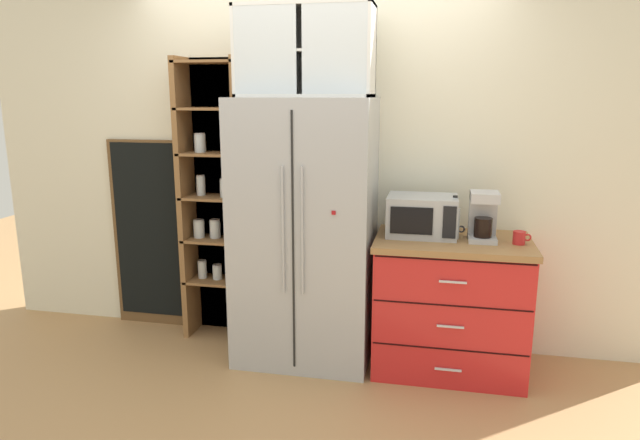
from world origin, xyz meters
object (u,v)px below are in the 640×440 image
(refrigerator, at_px, (305,232))
(chalkboard_menu, at_px, (150,234))
(mug_charcoal, at_px, (454,229))
(bottle_clear, at_px, (454,220))
(bottle_green, at_px, (454,219))
(coffee_maker, at_px, (483,216))
(microwave, at_px, (422,216))
(mug_red, at_px, (519,238))

(refrigerator, bearing_deg, chalkboard_menu, 166.98)
(mug_charcoal, distance_m, bottle_clear, 0.10)
(bottle_clear, bearing_deg, chalkboard_menu, 172.88)
(bottle_green, relative_size, bottle_clear, 0.97)
(refrigerator, relative_size, bottle_green, 6.52)
(bottle_clear, xyz_separation_m, chalkboard_menu, (-2.26, 0.28, -0.28))
(refrigerator, bearing_deg, bottle_clear, 1.08)
(coffee_maker, xyz_separation_m, bottle_clear, (-0.17, -0.00, -0.03))
(microwave, xyz_separation_m, coffee_maker, (0.38, -0.04, 0.03))
(coffee_maker, distance_m, chalkboard_menu, 2.47)
(mug_red, bearing_deg, refrigerator, 178.29)
(mug_red, bearing_deg, bottle_clear, 171.48)
(mug_red, xyz_separation_m, bottle_green, (-0.39, 0.11, 0.08))
(microwave, height_order, coffee_maker, coffee_maker)
(mug_charcoal, relative_size, bottle_green, 0.41)
(microwave, bearing_deg, coffee_maker, -6.38)
(mug_red, bearing_deg, mug_charcoal, 163.35)
(bottle_green, bearing_deg, coffee_maker, -15.11)
(bottle_green, distance_m, bottle_clear, 0.05)
(bottle_green, height_order, chalkboard_menu, chalkboard_menu)
(refrigerator, bearing_deg, mug_charcoal, 4.51)
(refrigerator, height_order, mug_red, refrigerator)
(chalkboard_menu, bearing_deg, bottle_green, -5.91)
(chalkboard_menu, bearing_deg, bottle_clear, -7.12)
(refrigerator, height_order, microwave, refrigerator)
(refrigerator, distance_m, microwave, 0.77)
(microwave, relative_size, mug_charcoal, 3.98)
(microwave, xyz_separation_m, bottle_clear, (0.20, -0.04, -0.01))
(microwave, height_order, bottle_clear, bottle_clear)
(mug_charcoal, xyz_separation_m, bottle_clear, (-0.00, -0.06, 0.08))
(coffee_maker, distance_m, mug_red, 0.25)
(microwave, distance_m, bottle_clear, 0.21)
(mug_red, xyz_separation_m, bottle_clear, (-0.39, 0.06, 0.08))
(microwave, bearing_deg, chalkboard_menu, 173.38)
(refrigerator, distance_m, bottle_clear, 0.97)
(microwave, distance_m, coffee_maker, 0.38)
(refrigerator, xyz_separation_m, chalkboard_menu, (-1.30, 0.30, -0.15))
(refrigerator, height_order, coffee_maker, refrigerator)
(bottle_green, distance_m, chalkboard_menu, 2.28)
(mug_red, relative_size, bottle_clear, 0.40)
(coffee_maker, height_order, bottle_clear, coffee_maker)
(refrigerator, xyz_separation_m, microwave, (0.76, 0.06, 0.13))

